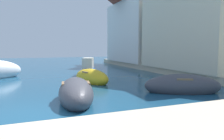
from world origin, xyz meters
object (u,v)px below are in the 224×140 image
at_px(moored_boat_0, 92,78).
at_px(moored_boat_3, 76,93).
at_px(moored_boat_2, 88,69).
at_px(moored_boat_8, 182,86).
at_px(waterfront_building_annex, 145,27).
at_px(waterfront_building_main, 205,11).

relative_size(moored_boat_0, moored_boat_3, 0.91).
relative_size(moored_boat_2, moored_boat_3, 0.88).
xyz_separation_m(moored_boat_2, moored_boat_8, (2.44, -8.23, -0.09)).
xyz_separation_m(moored_boat_0, moored_boat_8, (3.25, -4.45, 0.02)).
height_order(moored_boat_2, moored_boat_3, moored_boat_2).
bearing_deg(moored_boat_3, waterfront_building_annex, 150.80).
height_order(moored_boat_8, waterfront_building_main, waterfront_building_main).
height_order(moored_boat_2, waterfront_building_annex, waterfront_building_annex).
distance_m(waterfront_building_main, waterfront_building_annex, 9.31).
distance_m(moored_boat_3, moored_boat_8, 5.11).
height_order(moored_boat_2, moored_boat_8, moored_boat_2).
distance_m(moored_boat_2, waterfront_building_main, 10.23).
bearing_deg(waterfront_building_annex, moored_boat_3, -128.26).
xyz_separation_m(waterfront_building_main, waterfront_building_annex, (0.00, 9.29, -0.46)).
relative_size(moored_boat_3, waterfront_building_main, 0.40).
height_order(moored_boat_0, moored_boat_2, moored_boat_2).
relative_size(moored_boat_0, moored_boat_8, 0.88).
bearing_deg(waterfront_building_main, moored_boat_3, -156.12).
relative_size(moored_boat_3, moored_boat_8, 0.97).
xyz_separation_m(moored_boat_3, waterfront_building_annex, (11.26, 14.28, 4.20)).
relative_size(moored_boat_2, waterfront_building_annex, 0.35).
xyz_separation_m(moored_boat_8, waterfront_building_main, (6.15, 5.12, 4.68)).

